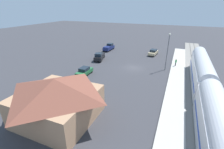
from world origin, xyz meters
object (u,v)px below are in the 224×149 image
object	(u,v)px
pickup_navy	(109,47)
light_pole_near_platform	(168,48)
sedan_tan	(153,52)
pickup_black	(99,56)
station_building	(57,99)
pedestrian_on_platform	(176,62)
sedan_green	(84,71)
passenger_train	(208,92)

from	to	relation	value
pickup_navy	light_pole_near_platform	size ratio (longest dim) A/B	0.65
pickup_navy	light_pole_near_platform	distance (m)	22.84
sedan_tan	pickup_black	bearing A→B (deg)	39.00
station_building	pickup_black	bearing A→B (deg)	-75.30
station_building	light_pole_near_platform	size ratio (longest dim) A/B	1.19
pedestrian_on_platform	sedan_green	size ratio (longest dim) A/B	0.38
station_building	pedestrian_on_platform	size ratio (longest dim) A/B	5.84
light_pole_near_platform	pedestrian_on_platform	bearing A→B (deg)	-125.93
sedan_green	pickup_navy	world-z (taller)	pickup_navy
sedan_green	sedan_tan	world-z (taller)	same
light_pole_near_platform	pickup_navy	bearing A→B (deg)	-30.28
station_building	sedan_tan	xyz separation A→B (m)	(-6.56, -34.86, -2.10)
passenger_train	light_pole_near_platform	bearing A→B (deg)	-64.29
station_building	pickup_navy	bearing A→B (deg)	-76.82
pedestrian_on_platform	sedan_tan	distance (m)	10.70
passenger_train	light_pole_near_platform	size ratio (longest dim) A/B	4.40
sedan_green	station_building	bearing A→B (deg)	108.50
passenger_train	pickup_navy	bearing A→B (deg)	-44.17
pedestrian_on_platform	sedan_green	xyz separation A→B (m)	(17.89, 12.92, -0.40)
pedestrian_on_platform	light_pole_near_platform	bearing A→B (deg)	54.07
sedan_green	sedan_tan	bearing A→B (deg)	-117.68
passenger_train	pickup_black	size ratio (longest dim) A/B	6.47
station_building	sedan_green	world-z (taller)	station_building
sedan_green	pedestrian_on_platform	bearing A→B (deg)	-144.16
passenger_train	station_building	xyz separation A→B (m)	(18.00, 9.52, 0.12)
station_building	pedestrian_on_platform	world-z (taller)	station_building
passenger_train	pedestrian_on_platform	distance (m)	17.75
passenger_train	station_building	size ratio (longest dim) A/B	3.70
pedestrian_on_platform	pickup_navy	size ratio (longest dim) A/B	0.31
sedan_tan	light_pole_near_platform	world-z (taller)	light_pole_near_platform
pickup_black	light_pole_near_platform	world-z (taller)	light_pole_near_platform
passenger_train	sedan_green	bearing A→B (deg)	-10.36
station_building	pedestrian_on_platform	bearing A→B (deg)	-116.62
passenger_train	pickup_navy	world-z (taller)	passenger_train
pickup_navy	pickup_black	bearing A→B (deg)	99.62
pedestrian_on_platform	sedan_green	bearing A→B (deg)	35.84
pedestrian_on_platform	pickup_black	bearing A→B (deg)	6.38
pedestrian_on_platform	pickup_navy	xyz separation A→B (m)	(21.51, -8.40, -0.25)
pedestrian_on_platform	light_pole_near_platform	distance (m)	5.35
pickup_black	sedan_tan	distance (m)	16.67
pickup_navy	light_pole_near_platform	world-z (taller)	light_pole_near_platform
passenger_train	pedestrian_on_platform	size ratio (longest dim) A/B	21.62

